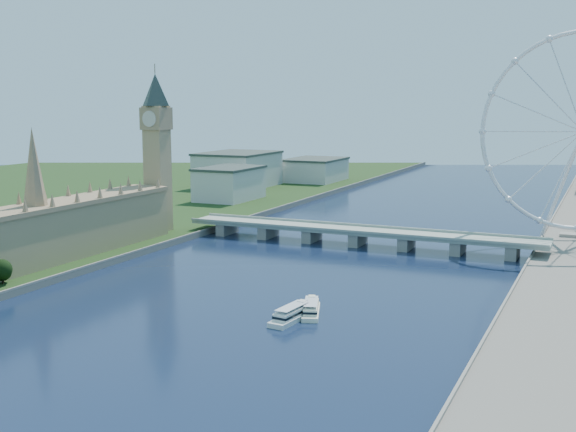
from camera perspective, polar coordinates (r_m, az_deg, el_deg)
The scene contains 6 objects.
parliament_range at distance 389.16m, azimuth -19.20°, elevation -1.39°, with size 24.00×200.00×70.00m.
big_ben at distance 467.79m, azimuth -10.35°, elevation 6.55°, with size 20.02×20.02×110.00m.
westminster_bridge at distance 436.39m, azimuth 5.56°, elevation -1.44°, with size 220.00×22.00×9.50m.
city_skyline at distance 677.42m, azimuth 15.88°, elevation 2.83°, with size 505.00×280.00×32.00m.
tour_boat_near at distance 286.91m, azimuth 0.33°, elevation -8.26°, with size 7.44×29.13×6.43m, color silver, non-canonical shape.
tour_boat_far at distance 295.14m, azimuth 1.83°, elevation -7.77°, with size 6.89×27.11×5.96m, color white, non-canonical shape.
Camera 1 is at (137.47, -106.74, 84.70)m, focal length 45.00 mm.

